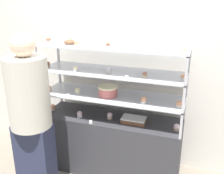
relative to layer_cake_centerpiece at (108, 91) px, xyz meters
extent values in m
plane|color=gray|center=(0.04, 0.03, -1.04)|extent=(20.00, 20.00, 0.00)
cube|color=silver|center=(0.04, 0.42, 0.26)|extent=(8.00, 0.05, 2.60)
cube|color=#333338|center=(0.04, 0.03, -0.69)|extent=(1.59, 0.49, 0.71)
cube|color=#B7B7BC|center=(-0.74, 0.26, -0.19)|extent=(0.02, 0.02, 0.27)
cube|color=#B7B7BC|center=(0.82, 0.26, -0.19)|extent=(0.02, 0.02, 0.27)
cube|color=#B7B7BC|center=(-0.74, -0.20, -0.19)|extent=(0.02, 0.02, 0.27)
cube|color=#B7B7BC|center=(0.82, -0.20, -0.19)|extent=(0.02, 0.02, 0.27)
cube|color=#B7BCC6|center=(0.04, 0.03, -0.06)|extent=(1.59, 0.49, 0.01)
cube|color=#B7B7BC|center=(-0.74, 0.26, 0.08)|extent=(0.02, 0.02, 0.27)
cube|color=#B7B7BC|center=(0.82, 0.26, 0.08)|extent=(0.02, 0.02, 0.27)
cube|color=#B7B7BC|center=(-0.74, -0.20, 0.08)|extent=(0.02, 0.02, 0.27)
cube|color=#B7B7BC|center=(0.82, -0.20, 0.08)|extent=(0.02, 0.02, 0.27)
cube|color=#B7BCC6|center=(0.04, 0.03, 0.21)|extent=(1.59, 0.49, 0.01)
cube|color=#B7B7BC|center=(-0.74, 0.26, 0.36)|extent=(0.02, 0.02, 0.27)
cube|color=#B7B7BC|center=(0.82, 0.26, 0.36)|extent=(0.02, 0.02, 0.27)
cube|color=#B7B7BC|center=(-0.74, -0.20, 0.36)|extent=(0.02, 0.02, 0.27)
cube|color=#B7B7BC|center=(0.82, -0.20, 0.36)|extent=(0.02, 0.02, 0.27)
cube|color=#B7BCC6|center=(0.04, 0.03, 0.49)|extent=(1.59, 0.49, 0.01)
cylinder|color=#C66660|center=(0.00, 0.00, -0.01)|extent=(0.21, 0.21, 0.10)
cylinder|color=#F4EAB2|center=(0.00, 0.00, 0.05)|extent=(0.21, 0.21, 0.02)
cube|color=brown|center=(0.31, -0.02, -0.31)|extent=(0.26, 0.16, 0.05)
cube|color=white|center=(0.31, -0.02, -0.28)|extent=(0.26, 0.16, 0.01)
cylinder|color=beige|center=(-0.71, -0.01, -0.32)|extent=(0.06, 0.06, 0.03)
sphere|color=#E5996B|center=(-0.71, -0.01, -0.29)|extent=(0.06, 0.06, 0.06)
cylinder|color=white|center=(-0.32, -0.08, -0.32)|extent=(0.06, 0.06, 0.03)
sphere|color=silver|center=(-0.32, -0.08, -0.29)|extent=(0.06, 0.06, 0.06)
cylinder|color=#CCB28C|center=(0.02, -0.01, -0.32)|extent=(0.06, 0.06, 0.03)
sphere|color=silver|center=(0.02, -0.01, -0.29)|extent=(0.06, 0.06, 0.06)
cylinder|color=#CCB28C|center=(0.77, -0.04, -0.32)|extent=(0.06, 0.06, 0.03)
sphere|color=silver|center=(0.77, -0.04, -0.29)|extent=(0.06, 0.06, 0.06)
cube|color=white|center=(-0.13, -0.19, -0.31)|extent=(0.04, 0.00, 0.04)
cylinder|color=#CCB28C|center=(-0.69, -0.09, -0.04)|extent=(0.06, 0.06, 0.02)
sphere|color=#E5996B|center=(-0.69, -0.09, -0.02)|extent=(0.06, 0.06, 0.06)
cylinder|color=white|center=(-0.34, -0.06, -0.04)|extent=(0.06, 0.06, 0.02)
sphere|color=#F4EAB2|center=(-0.34, -0.06, -0.02)|extent=(0.06, 0.06, 0.06)
cylinder|color=white|center=(0.42, -0.08, -0.04)|extent=(0.06, 0.06, 0.02)
sphere|color=#E5996B|center=(0.42, -0.08, -0.02)|extent=(0.06, 0.06, 0.06)
cylinder|color=white|center=(0.78, -0.07, -0.04)|extent=(0.06, 0.06, 0.02)
sphere|color=#E5996B|center=(0.78, -0.07, -0.02)|extent=(0.06, 0.06, 0.06)
cube|color=white|center=(-0.39, -0.19, -0.03)|extent=(0.04, 0.00, 0.04)
cylinder|color=#CCB28C|center=(-0.71, -0.03, 0.23)|extent=(0.05, 0.05, 0.03)
sphere|color=#8C5B42|center=(-0.71, -0.03, 0.26)|extent=(0.05, 0.05, 0.05)
cylinder|color=white|center=(-0.33, -0.10, 0.23)|extent=(0.05, 0.05, 0.03)
sphere|color=#F4EAB2|center=(-0.33, -0.10, 0.26)|extent=(0.05, 0.05, 0.05)
cylinder|color=beige|center=(0.03, -0.04, 0.23)|extent=(0.05, 0.05, 0.03)
sphere|color=white|center=(0.03, -0.04, 0.26)|extent=(0.05, 0.05, 0.05)
cylinder|color=#CCB28C|center=(0.42, -0.08, 0.23)|extent=(0.05, 0.05, 0.03)
sphere|color=#8C5B42|center=(0.42, -0.08, 0.26)|extent=(0.05, 0.05, 0.05)
cylinder|color=white|center=(0.79, -0.03, 0.23)|extent=(0.05, 0.05, 0.03)
sphere|color=#E5996B|center=(0.79, -0.03, 0.26)|extent=(0.05, 0.05, 0.05)
cube|color=white|center=(0.26, -0.19, 0.24)|extent=(0.04, 0.00, 0.04)
cylinder|color=beige|center=(-0.69, -0.02, 0.51)|extent=(0.05, 0.05, 0.03)
sphere|color=#8C5B42|center=(-0.69, -0.02, 0.53)|extent=(0.05, 0.05, 0.05)
cylinder|color=#CCB28C|center=(-0.32, -0.07, 0.51)|extent=(0.05, 0.05, 0.03)
sphere|color=#E5996B|center=(-0.32, -0.07, 0.53)|extent=(0.05, 0.05, 0.05)
cylinder|color=beige|center=(0.04, -0.09, 0.51)|extent=(0.05, 0.05, 0.03)
sphere|color=#8C5B42|center=(0.04, -0.09, 0.53)|extent=(0.05, 0.05, 0.05)
cylinder|color=white|center=(0.40, -0.06, 0.51)|extent=(0.05, 0.05, 0.03)
sphere|color=silver|center=(0.40, -0.06, 0.53)|extent=(0.05, 0.05, 0.05)
cylinder|color=#CCB28C|center=(0.77, -0.04, 0.51)|extent=(0.05, 0.05, 0.03)
sphere|color=#F4EAB2|center=(0.77, -0.04, 0.53)|extent=(0.05, 0.05, 0.05)
cube|color=white|center=(-0.48, -0.19, 0.51)|extent=(0.04, 0.00, 0.04)
torus|color=brown|center=(-0.44, 0.00, 0.51)|extent=(0.12, 0.12, 0.04)
cube|color=#282D47|center=(-0.60, -0.58, -0.64)|extent=(0.38, 0.21, 0.80)
cylinder|color=beige|center=(-0.60, -0.58, 0.11)|extent=(0.40, 0.40, 0.70)
sphere|color=beige|center=(-0.60, -0.58, 0.58)|extent=(0.23, 0.23, 0.23)
camera|label=1|loc=(0.92, -2.54, 1.00)|focal=42.00mm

